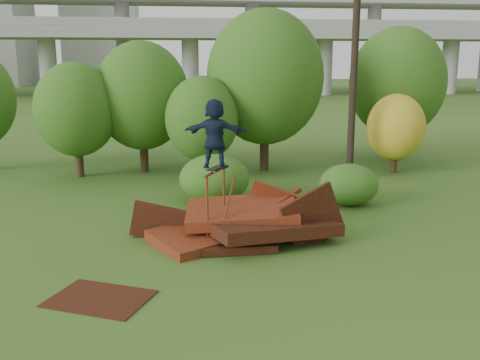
{
  "coord_description": "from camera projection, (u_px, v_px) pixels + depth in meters",
  "views": [
    {
      "loc": [
        -2.54,
        -11.75,
        4.73
      ],
      "look_at": [
        -0.8,
        2.0,
        1.6
      ],
      "focal_mm": 40.0,
      "sensor_mm": 36.0,
      "label": 1
    }
  ],
  "objects": [
    {
      "name": "shrub_right",
      "position": [
        349.0,
        185.0,
        17.65
      ],
      "size": [
        1.96,
        1.79,
        1.39
      ],
      "primitive_type": "ellipsoid",
      "color": "#2A5516",
      "rests_on": "ground"
    },
    {
      "name": "tree_1",
      "position": [
        142.0,
        96.0,
        22.47
      ],
      "size": [
        3.97,
        3.97,
        5.52
      ],
      "color": "black",
      "rests_on": "ground"
    },
    {
      "name": "skateboard",
      "position": [
        215.0,
        168.0,
        13.89
      ],
      "size": [
        0.53,
        0.77,
        0.08
      ],
      "rotation": [
        0.0,
        0.0,
        1.09
      ],
      "color": "black",
      "rests_on": "grind_rail"
    },
    {
      "name": "tree_2",
      "position": [
        202.0,
        119.0,
        21.15
      ],
      "size": [
        2.93,
        2.93,
        4.13
      ],
      "color": "black",
      "rests_on": "ground"
    },
    {
      "name": "shrub_left",
      "position": [
        215.0,
        179.0,
        17.96
      ],
      "size": [
        2.37,
        2.19,
        1.64
      ],
      "primitive_type": "ellipsoid",
      "color": "#2A5516",
      "rests_on": "ground"
    },
    {
      "name": "tree_0",
      "position": [
        76.0,
        110.0,
        21.51
      ],
      "size": [
        3.31,
        3.31,
        4.67
      ],
      "color": "black",
      "rests_on": "ground"
    },
    {
      "name": "building_right",
      "position": [
        101.0,
        12.0,
        106.38
      ],
      "size": [
        14.0,
        14.0,
        28.0
      ],
      "primitive_type": "cube",
      "color": "#9E9E99",
      "rests_on": "ground"
    },
    {
      "name": "ground",
      "position": [
        284.0,
        263.0,
        12.72
      ],
      "size": [
        240.0,
        240.0,
        0.0
      ],
      "primitive_type": "plane",
      "color": "#2D5116",
      "rests_on": "ground"
    },
    {
      "name": "scrap_pile",
      "position": [
        244.0,
        224.0,
        14.3
      ],
      "size": [
        5.82,
        3.34,
        1.94
      ],
      "color": "#40150B",
      "rests_on": "ground"
    },
    {
      "name": "tree_3",
      "position": [
        265.0,
        78.0,
        22.46
      ],
      "size": [
        4.92,
        4.92,
        6.83
      ],
      "color": "black",
      "rests_on": "ground"
    },
    {
      "name": "skater",
      "position": [
        215.0,
        133.0,
        13.69
      ],
      "size": [
        1.74,
        0.96,
        1.79
      ],
      "primitive_type": "imported",
      "rotation": [
        0.0,
        0.0,
        2.86
      ],
      "color": "#152037",
      "rests_on": "skateboard"
    },
    {
      "name": "grind_rail",
      "position": [
        216.0,
        196.0,
        14.07
      ],
      "size": [
        0.72,
        1.3,
        1.91
      ],
      "color": "#66330F",
      "rests_on": "ground"
    },
    {
      "name": "utility_pole",
      "position": [
        355.0,
        50.0,
        20.52
      ],
      "size": [
        1.4,
        0.28,
        10.0
      ],
      "color": "black",
      "rests_on": "ground"
    },
    {
      "name": "flat_plate",
      "position": [
        100.0,
        299.0,
        10.79
      ],
      "size": [
        2.35,
        2.08,
        0.03
      ],
      "primitive_type": "cube",
      "rotation": [
        0.0,
        0.0,
        -0.44
      ],
      "color": "#3A180C",
      "rests_on": "ground"
    },
    {
      "name": "tree_4",
      "position": [
        396.0,
        127.0,
        22.45
      ],
      "size": [
        2.43,
        2.43,
        3.35
      ],
      "color": "black",
      "rests_on": "ground"
    },
    {
      "name": "freeway_overpass",
      "position": [
        189.0,
        17.0,
        71.33
      ],
      "size": [
        160.0,
        15.0,
        13.7
      ],
      "color": "gray",
      "rests_on": "ground"
    },
    {
      "name": "tree_5",
      "position": [
        397.0,
        83.0,
        24.91
      ],
      "size": [
        4.45,
        4.45,
        6.25
      ],
      "color": "black",
      "rests_on": "ground"
    }
  ]
}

